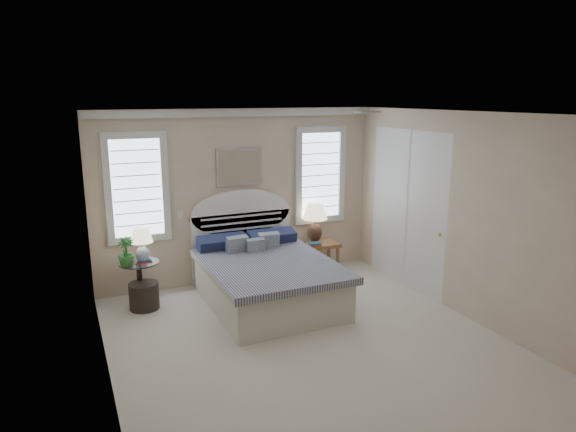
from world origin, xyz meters
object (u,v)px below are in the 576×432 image
at_px(bed, 265,275).
at_px(floor_pot, 144,296).
at_px(nightstand_right, 323,251).
at_px(lamp_right, 315,218).
at_px(lamp_left, 142,241).
at_px(side_table_left, 140,278).

xyz_separation_m(bed, floor_pot, (-1.63, 0.42, -0.20)).
relative_size(nightstand_right, lamp_right, 0.80).
relative_size(bed, lamp_right, 3.45).
relative_size(bed, nightstand_right, 4.29).
bearing_deg(bed, nightstand_right, 28.03).
height_order(nightstand_right, floor_pot, nightstand_right).
height_order(nightstand_right, lamp_left, lamp_left).
xyz_separation_m(side_table_left, lamp_left, (0.05, -0.05, 0.55)).
bearing_deg(bed, lamp_left, 161.27).
height_order(bed, lamp_right, bed).
bearing_deg(nightstand_right, lamp_right, 118.54).
xyz_separation_m(nightstand_right, floor_pot, (-2.93, -0.27, -0.20)).
xyz_separation_m(side_table_left, nightstand_right, (2.95, 0.10, -0.00)).
height_order(side_table_left, nightstand_right, side_table_left).
relative_size(side_table_left, floor_pot, 1.55).
bearing_deg(nightstand_right, lamp_left, -177.03).
distance_m(lamp_left, lamp_right, 2.84).
relative_size(floor_pot, lamp_right, 0.62).
bearing_deg(bed, side_table_left, 160.26).
bearing_deg(side_table_left, bed, -19.74).
xyz_separation_m(bed, lamp_right, (1.22, 0.83, 0.55)).
relative_size(floor_pot, lamp_left, 0.80).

